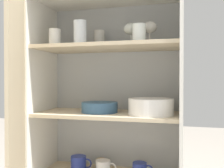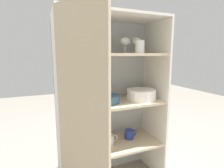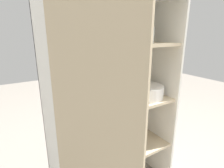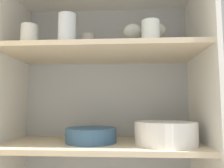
{
  "view_description": "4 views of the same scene",
  "coord_description": "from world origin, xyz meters",
  "px_view_note": "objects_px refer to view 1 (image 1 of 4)",
  "views": [
    {
      "loc": [
        0.42,
        -1.29,
        0.91
      ],
      "look_at": [
        0.02,
        0.19,
        0.89
      ],
      "focal_mm": 42.0,
      "sensor_mm": 36.0,
      "label": 1
    },
    {
      "loc": [
        -0.53,
        -1.1,
        1.1
      ],
      "look_at": [
        -0.0,
        0.17,
        0.87
      ],
      "focal_mm": 28.0,
      "sensor_mm": 36.0,
      "label": 2
    },
    {
      "loc": [
        -0.59,
        -0.75,
        1.17
      ],
      "look_at": [
        -0.02,
        0.17,
        0.85
      ],
      "focal_mm": 28.0,
      "sensor_mm": 36.0,
      "label": 3
    },
    {
      "loc": [
        0.1,
        -0.75,
        0.87
      ],
      "look_at": [
        0.04,
        0.2,
        0.97
      ],
      "focal_mm": 35.0,
      "sensor_mm": 36.0,
      "label": 4
    }
  ],
  "objects_px": {
    "plate_stack_white": "(151,107)",
    "mixing_bowl_large": "(100,107)",
    "storage_jar": "(101,164)",
    "coffee_mug_primary": "(79,163)"
  },
  "relations": [
    {
      "from": "plate_stack_white",
      "to": "storage_jar",
      "type": "distance_m",
      "value": 0.53
    },
    {
      "from": "coffee_mug_primary",
      "to": "storage_jar",
      "type": "relative_size",
      "value": 1.94
    },
    {
      "from": "plate_stack_white",
      "to": "mixing_bowl_large",
      "type": "bearing_deg",
      "value": 174.64
    },
    {
      "from": "coffee_mug_primary",
      "to": "storage_jar",
      "type": "xyz_separation_m",
      "value": [
        0.12,
        0.08,
        -0.02
      ]
    },
    {
      "from": "plate_stack_white",
      "to": "storage_jar",
      "type": "relative_size",
      "value": 3.59
    },
    {
      "from": "plate_stack_white",
      "to": "coffee_mug_primary",
      "type": "relative_size",
      "value": 1.85
    },
    {
      "from": "coffee_mug_primary",
      "to": "storage_jar",
      "type": "height_order",
      "value": "coffee_mug_primary"
    },
    {
      "from": "storage_jar",
      "to": "plate_stack_white",
      "type": "bearing_deg",
      "value": -23.41
    },
    {
      "from": "coffee_mug_primary",
      "to": "storage_jar",
      "type": "distance_m",
      "value": 0.14
    },
    {
      "from": "mixing_bowl_large",
      "to": "plate_stack_white",
      "type": "bearing_deg",
      "value": -5.36
    }
  ]
}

